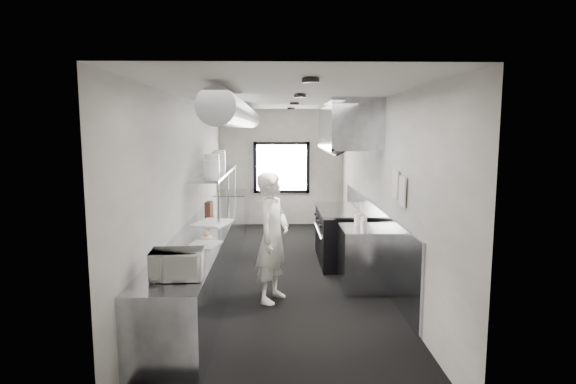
{
  "coord_description": "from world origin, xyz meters",
  "views": [
    {
      "loc": [
        -0.11,
        -7.39,
        2.33
      ],
      "look_at": [
        0.06,
        -0.2,
        1.36
      ],
      "focal_mm": 29.33,
      "sensor_mm": 36.0,
      "label": 1
    }
  ],
  "objects": [
    {
      "name": "far_work_table",
      "position": [
        -1.15,
        3.2,
        0.45
      ],
      "size": [
        0.7,
        1.2,
        0.9
      ],
      "primitive_type": "cube",
      "color": "gray",
      "rests_on": "floor"
    },
    {
      "name": "ceiling",
      "position": [
        0.0,
        0.0,
        2.8
      ],
      "size": [
        3.0,
        8.0,
        0.01
      ],
      "primitive_type": "cube",
      "color": "beige",
      "rests_on": "wall_back"
    },
    {
      "name": "exhaust_hood",
      "position": [
        1.1,
        0.7,
        2.39
      ],
      "size": [
        0.81,
        2.2,
        0.88
      ],
      "color": "gray",
      "rests_on": "ceiling"
    },
    {
      "name": "line_cook",
      "position": [
        -0.17,
        -1.18,
        0.88
      ],
      "size": [
        0.65,
        0.76,
        1.76
      ],
      "primitive_type": "imported",
      "rotation": [
        0.0,
        0.0,
        1.14
      ],
      "color": "white",
      "rests_on": "floor"
    },
    {
      "name": "bottle_station",
      "position": [
        1.15,
        -0.7,
        0.45
      ],
      "size": [
        0.65,
        0.8,
        0.9
      ],
      "primitive_type": "cube",
      "color": "gray",
      "rests_on": "floor"
    },
    {
      "name": "pastry",
      "position": [
        -1.05,
        -1.27,
        0.96
      ],
      "size": [
        0.09,
        0.09,
        0.09
      ],
      "primitive_type": "sphere",
      "color": "tan",
      "rests_on": "small_plate"
    },
    {
      "name": "deli_tub_b",
      "position": [
        -1.25,
        -2.63,
        0.95
      ],
      "size": [
        0.16,
        0.16,
        0.09
      ],
      "primitive_type": "cylinder",
      "rotation": [
        0.0,
        0.0,
        0.33
      ],
      "color": "#A8AFA1",
      "rests_on": "prep_counter"
    },
    {
      "name": "floor",
      "position": [
        0.0,
        0.0,
        0.0
      ],
      "size": [
        3.0,
        8.0,
        0.01
      ],
      "primitive_type": "cube",
      "color": "black",
      "rests_on": "ground"
    },
    {
      "name": "range",
      "position": [
        1.04,
        0.7,
        0.47
      ],
      "size": [
        0.88,
        1.6,
        0.94
      ],
      "color": "black",
      "rests_on": "floor"
    },
    {
      "name": "wall_back",
      "position": [
        0.0,
        4.0,
        1.4
      ],
      "size": [
        3.0,
        0.02,
        2.8
      ],
      "primitive_type": "cube",
      "color": "beige",
      "rests_on": "floor"
    },
    {
      "name": "squeeze_bottle_c",
      "position": [
        1.12,
        -0.73,
        0.98
      ],
      "size": [
        0.07,
        0.07,
        0.17
      ],
      "primitive_type": "cylinder",
      "rotation": [
        0.0,
        0.0,
        -0.32
      ],
      "color": "white",
      "rests_on": "bottle_station"
    },
    {
      "name": "squeeze_bottle_b",
      "position": [
        1.13,
        -0.86,
        1.0
      ],
      "size": [
        0.08,
        0.08,
        0.19
      ],
      "primitive_type": "cylinder",
      "rotation": [
        0.0,
        0.0,
        0.29
      ],
      "color": "white",
      "rests_on": "bottle_station"
    },
    {
      "name": "knife_block",
      "position": [
        -1.25,
        0.36,
        1.01
      ],
      "size": [
        0.12,
        0.22,
        0.23
      ],
      "primitive_type": "cube",
      "rotation": [
        0.0,
        0.0,
        -0.12
      ],
      "color": "#542B1D",
      "rests_on": "prep_counter"
    },
    {
      "name": "wall_right",
      "position": [
        1.5,
        0.0,
        1.4
      ],
      "size": [
        0.02,
        8.0,
        2.8
      ],
      "primitive_type": "cube",
      "color": "beige",
      "rests_on": "floor"
    },
    {
      "name": "pass_shelf",
      "position": [
        -1.19,
        1.0,
        1.54
      ],
      "size": [
        0.45,
        3.0,
        0.68
      ],
      "color": "gray",
      "rests_on": "prep_counter"
    },
    {
      "name": "hvac_duct",
      "position": [
        -0.7,
        0.4,
        2.55
      ],
      "size": [
        0.4,
        6.4,
        0.4
      ],
      "primitive_type": "cylinder",
      "rotation": [
        1.57,
        0.0,
        0.0
      ],
      "color": "gray",
      "rests_on": "ceiling"
    },
    {
      "name": "wall_cladding",
      "position": [
        1.48,
        0.3,
        0.55
      ],
      "size": [
        0.03,
        5.5,
        1.1
      ],
      "primitive_type": "cube",
      "color": "gray",
      "rests_on": "wall_right"
    },
    {
      "name": "deli_tub_a",
      "position": [
        -1.33,
        -2.57,
        0.95
      ],
      "size": [
        0.15,
        0.15,
        0.1
      ],
      "primitive_type": "cylinder",
      "rotation": [
        0.0,
        0.0,
        -0.08
      ],
      "color": "#A8AFA1",
      "rests_on": "prep_counter"
    },
    {
      "name": "prep_counter",
      "position": [
        -1.15,
        -0.5,
        0.45
      ],
      "size": [
        0.7,
        6.0,
        0.9
      ],
      "primitive_type": "cube",
      "color": "gray",
      "rests_on": "floor"
    },
    {
      "name": "plate_stack_b",
      "position": [
        -1.23,
        0.69,
        1.74
      ],
      "size": [
        0.32,
        0.32,
        0.33
      ],
      "primitive_type": "cylinder",
      "rotation": [
        0.0,
        0.0,
        -0.27
      ],
      "color": "silver",
      "rests_on": "pass_shelf"
    },
    {
      "name": "squeeze_bottle_e",
      "position": [
        1.12,
        -0.42,
        0.98
      ],
      "size": [
        0.07,
        0.07,
        0.17
      ],
      "primitive_type": "cylinder",
      "rotation": [
        0.0,
        0.0,
        0.32
      ],
      "color": "white",
      "rests_on": "bottle_station"
    },
    {
      "name": "plate_stack_a",
      "position": [
        -1.17,
        0.15,
        1.71
      ],
      "size": [
        0.27,
        0.27,
        0.28
      ],
      "primitive_type": "cylinder",
      "rotation": [
        0.0,
        0.0,
        0.18
      ],
      "color": "silver",
      "rests_on": "pass_shelf"
    },
    {
      "name": "plate_stack_c",
      "position": [
        -1.17,
        1.19,
        1.75
      ],
      "size": [
        0.3,
        0.3,
        0.35
      ],
      "primitive_type": "cylinder",
      "rotation": [
        0.0,
        0.0,
        0.27
      ],
      "color": "silver",
      "rests_on": "pass_shelf"
    },
    {
      "name": "newspaper",
      "position": [
        -1.02,
        -1.67,
        0.91
      ],
      "size": [
        0.44,
        0.5,
        0.01
      ],
      "primitive_type": "cube",
      "rotation": [
        0.0,
        0.0,
        -0.21
      ],
      "color": "silver",
      "rests_on": "prep_counter"
    },
    {
      "name": "microwave",
      "position": [
        -1.07,
        -2.98,
        1.04
      ],
      "size": [
        0.48,
        0.38,
        0.28
      ],
      "primitive_type": "imported",
      "rotation": [
        0.0,
        0.0,
        0.07
      ],
      "color": "white",
      "rests_on": "prep_counter"
    },
    {
      "name": "plate_stack_d",
      "position": [
        -1.22,
        1.7,
        1.75
      ],
      "size": [
        0.29,
        0.29,
        0.36
      ],
      "primitive_type": "cylinder",
      "rotation": [
        0.0,
        0.0,
        -0.31
      ],
      "color": "silver",
      "rests_on": "pass_shelf"
    },
    {
      "name": "wall_front",
      "position": [
        0.0,
        -4.0,
        1.4
      ],
      "size": [
        3.0,
        0.02,
        2.8
      ],
      "primitive_type": "cube",
      "color": "beige",
      "rests_on": "floor"
    },
    {
      "name": "wall_left",
      "position": [
        -1.5,
        0.0,
        1.4
      ],
      "size": [
        0.02,
        8.0,
        2.8
      ],
      "primitive_type": "cube",
      "color": "beige",
      "rests_on": "floor"
    },
    {
      "name": "squeeze_bottle_a",
      "position": [
        1.09,
        -1.0,
        0.98
      ],
      "size": [
        0.06,
        0.06,
        0.17
      ],
      "primitive_type": "cylinder",
      "rotation": [
        0.0,
        0.0,
        -0.1
      ],
      "color": "white",
      "rests_on": "bottle_station"
    },
    {
      "name": "service_window",
      "position": [
        0.0,
        3.96,
        1.4
      ],
      "size": [
        1.36,
        0.05,
        1.25
      ],
      "color": "white",
      "rests_on": "wall_back"
    },
    {
      "name": "squeeze_bottle_d",
      "position": [
        1.06,
        -0.54,
        0.99
      ],
      "size": [
        0.07,
        0.07,
        0.17
      ],
      "primitive_type": "cylinder",
      "rotation": [
        0.0,
        0.0,
        0.37
      ],
      "color": "white",
      "rests_on": "bottle_station"
    },
    {
      "name": "notice_sheet_b",
      "position": [
        1.47,
        -1.55,
        1.55
      ],
      "size": [
        0.02,
        0.28,
        0.38
      ],
      "primitive_type": "cube",
      "color": "silver",
      "rests_on": "wall_right"
    },
    {
      "name": "small_plate",
      "position": [
        -1.05,
        -1.27,
        0.91
      ],
      "size": [
        0.17,
        0.17,
        0.01
      ],
      "primitive_type": "cylinder",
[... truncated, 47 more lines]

